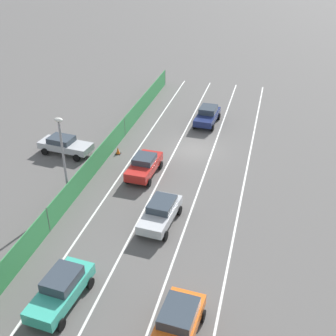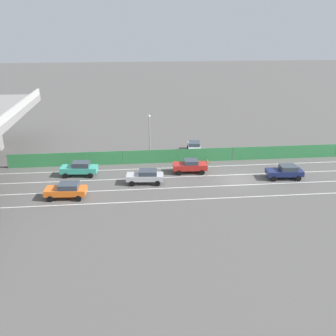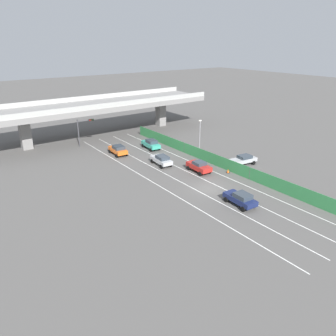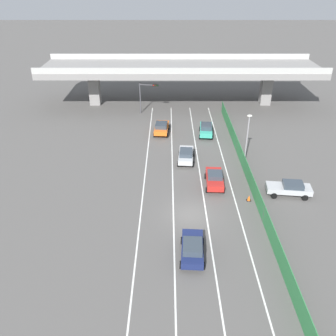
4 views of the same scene
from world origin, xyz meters
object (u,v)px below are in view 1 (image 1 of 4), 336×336
at_px(traffic_cone, 118,151).
at_px(street_lamp, 63,152).
at_px(car_sedan_silver, 161,212).
at_px(car_taxi_orange, 177,324).
at_px(parked_wagon_silver, 65,145).
at_px(car_taxi_teal, 61,289).
at_px(car_sedan_navy, 207,115).
at_px(car_sedan_red, 144,165).

bearing_deg(traffic_cone, street_lamp, 83.07).
relative_size(car_sedan_silver, car_taxi_orange, 1.00).
height_order(car_taxi_orange, street_lamp, street_lamp).
height_order(car_sedan_silver, parked_wagon_silver, car_sedan_silver).
height_order(car_taxi_orange, car_taxi_teal, car_taxi_teal).
relative_size(car_sedan_navy, car_taxi_teal, 0.97).
distance_m(car_taxi_teal, street_lamp, 10.11).
xyz_separation_m(car_sedan_silver, car_taxi_teal, (3.23, 7.94, 0.06)).
bearing_deg(parked_wagon_silver, car_sedan_silver, 144.61).
distance_m(car_sedan_red, parked_wagon_silver, 7.92).
bearing_deg(car_taxi_teal, parked_wagon_silver, -64.54).
distance_m(car_sedan_navy, car_sedan_red, 11.52).
relative_size(street_lamp, traffic_cone, 10.40).
bearing_deg(street_lamp, traffic_cone, -96.93).
xyz_separation_m(car_sedan_navy, car_taxi_orange, (-2.95, 25.38, 0.02)).
relative_size(car_sedan_navy, car_sedan_silver, 0.99).
bearing_deg(car_taxi_orange, car_taxi_teal, -5.93).
height_order(car_sedan_navy, traffic_cone, car_sedan_navy).
distance_m(car_sedan_navy, street_lamp, 17.75).
height_order(car_taxi_teal, parked_wagon_silver, car_taxi_teal).
bearing_deg(car_sedan_navy, car_sedan_silver, 89.29).
height_order(car_sedan_silver, car_sedan_red, car_sedan_red).
bearing_deg(car_taxi_orange, street_lamp, -42.85).
relative_size(car_taxi_orange, street_lamp, 0.68).
bearing_deg(street_lamp, car_taxi_orange, 137.15).
distance_m(car_taxi_orange, car_taxi_teal, 6.42).
height_order(car_taxi_orange, parked_wagon_silver, car_taxi_orange).
height_order(car_taxi_teal, traffic_cone, car_taxi_teal).
bearing_deg(car_sedan_silver, street_lamp, -7.27).
relative_size(car_sedan_silver, car_sedan_red, 1.03).
bearing_deg(traffic_cone, car_sedan_red, 138.65).
bearing_deg(car_sedan_red, car_sedan_silver, 116.87).
bearing_deg(car_sedan_silver, car_taxi_teal, 67.86).
distance_m(car_sedan_silver, traffic_cone, 10.57).
distance_m(car_taxi_orange, car_sedan_red, 15.51).
height_order(car_sedan_silver, car_taxi_teal, car_taxi_teal).
height_order(car_sedan_silver, car_taxi_orange, car_taxi_orange).
relative_size(car_sedan_silver, parked_wagon_silver, 0.93).
bearing_deg(parked_wagon_silver, car_sedan_red, 166.62).
height_order(car_sedan_navy, parked_wagon_silver, car_sedan_navy).
relative_size(car_taxi_teal, street_lamp, 0.70).
bearing_deg(car_taxi_teal, car_taxi_orange, 174.07).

